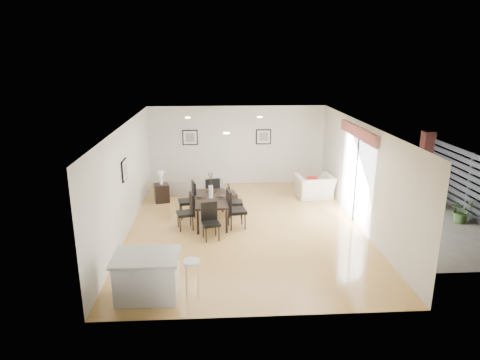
{
  "coord_description": "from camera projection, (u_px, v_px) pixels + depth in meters",
  "views": [
    {
      "loc": [
        -0.75,
        -10.38,
        4.34
      ],
      "look_at": [
        -0.12,
        0.4,
        1.17
      ],
      "focal_mm": 32.0,
      "sensor_mm": 36.0,
      "label": 1
    }
  ],
  "objects": [
    {
      "name": "framed_print_back_left",
      "position": [
        190.0,
        138.0,
        14.46
      ],
      "size": [
        0.52,
        0.04,
        0.52
      ],
      "color": "black",
      "rests_on": "wall_back"
    },
    {
      "name": "dining_chair_head",
      "position": [
        210.0,
        219.0,
        10.4
      ],
      "size": [
        0.49,
        0.49,
        0.9
      ],
      "rotation": [
        0.0,
        0.0,
        0.24
      ],
      "color": "black",
      "rests_on": "ground"
    },
    {
      "name": "wall_back",
      "position": [
        237.0,
        145.0,
        14.66
      ],
      "size": [
        6.0,
        0.04,
        2.7
      ],
      "primitive_type": "cube",
      "color": "silver",
      "rests_on": "ground"
    },
    {
      "name": "coffee_table",
      "position": [
        220.0,
        199.0,
        12.77
      ],
      "size": [
        1.03,
        0.75,
        0.37
      ],
      "primitive_type": "cube",
      "rotation": [
        0.0,
        0.0,
        0.22
      ],
      "color": "black",
      "rests_on": "ground"
    },
    {
      "name": "framed_print_back_right",
      "position": [
        264.0,
        137.0,
        14.6
      ],
      "size": [
        0.52,
        0.04,
        0.52
      ],
      "color": "black",
      "rests_on": "wall_back"
    },
    {
      "name": "wall_front",
      "position": [
        263.0,
        245.0,
        7.0
      ],
      "size": [
        6.0,
        0.04,
        2.7
      ],
      "primitive_type": "cube",
      "color": "silver",
      "rests_on": "ground"
    },
    {
      "name": "courtyard",
      "position": [
        460.0,
        180.0,
        12.13
      ],
      "size": [
        6.0,
        6.0,
        2.0
      ],
      "color": "gray",
      "rests_on": "ground"
    },
    {
      "name": "vase",
      "position": [
        211.0,
        187.0,
        11.26
      ],
      "size": [
        0.91,
        1.39,
        0.71
      ],
      "color": "white",
      "rests_on": "dining_table"
    },
    {
      "name": "dining_table",
      "position": [
        211.0,
        200.0,
        11.36
      ],
      "size": [
        0.9,
        1.7,
        0.69
      ],
      "rotation": [
        0.0,
        0.0,
        0.04
      ],
      "color": "black",
      "rests_on": "ground"
    },
    {
      "name": "sofa",
      "position": [
        194.0,
        185.0,
        13.87
      ],
      "size": [
        1.91,
        0.76,
        0.56
      ],
      "primitive_type": "imported",
      "rotation": [
        0.0,
        0.0,
        3.14
      ],
      "color": "gray",
      "rests_on": "ground"
    },
    {
      "name": "kitchen_island",
      "position": [
        147.0,
        276.0,
        7.88
      ],
      "size": [
        1.2,
        0.92,
        0.84
      ],
      "rotation": [
        0.0,
        0.0,
        0.0
      ],
      "color": "white",
      "rests_on": "ground"
    },
    {
      "name": "table_lamp",
      "position": [
        161.0,
        176.0,
        12.91
      ],
      "size": [
        0.21,
        0.21,
        0.4
      ],
      "color": "white",
      "rests_on": "side_table"
    },
    {
      "name": "bar_stool",
      "position": [
        192.0,
        265.0,
        7.87
      ],
      "size": [
        0.32,
        0.32,
        0.71
      ],
      "color": "white",
      "rests_on": "ground"
    },
    {
      "name": "dining_chair_wfar",
      "position": [
        190.0,
        198.0,
        11.76
      ],
      "size": [
        0.54,
        0.54,
        1.01
      ],
      "rotation": [
        0.0,
        0.0,
        -1.37
      ],
      "color": "black",
      "rests_on": "ground"
    },
    {
      "name": "wall_left",
      "position": [
        126.0,
        180.0,
        10.66
      ],
      "size": [
        0.04,
        8.0,
        2.7
      ],
      "primitive_type": "cube",
      "color": "silver",
      "rests_on": "ground"
    },
    {
      "name": "side_table",
      "position": [
        162.0,
        193.0,
        13.07
      ],
      "size": [
        0.51,
        0.51,
        0.56
      ],
      "primitive_type": "cube",
      "rotation": [
        0.0,
        0.0,
        0.24
      ],
      "color": "black",
      "rests_on": "ground"
    },
    {
      "name": "dining_chair_foot",
      "position": [
        212.0,
        192.0,
        12.37
      ],
      "size": [
        0.52,
        0.52,
        0.95
      ],
      "rotation": [
        0.0,
        0.0,
        3.38
      ],
      "color": "black",
      "rests_on": "ground"
    },
    {
      "name": "ceiling",
      "position": [
        246.0,
        125.0,
        10.45
      ],
      "size": [
        6.0,
        8.0,
        0.02
      ],
      "primitive_type": "cube",
      "color": "white",
      "rests_on": "wall_back"
    },
    {
      "name": "dining_chair_enear",
      "position": [
        233.0,
        207.0,
        10.99
      ],
      "size": [
        0.53,
        0.53,
        1.03
      ],
      "rotation": [
        0.0,
        0.0,
        1.73
      ],
      "color": "black",
      "rests_on": "ground"
    },
    {
      "name": "framed_print_left_wall",
      "position": [
        124.0,
        170.0,
        10.39
      ],
      "size": [
        0.04,
        0.52,
        0.52
      ],
      "rotation": [
        0.0,
        0.0,
        1.57
      ],
      "color": "black",
      "rests_on": "wall_left"
    },
    {
      "name": "cushion",
      "position": [
        312.0,
        181.0,
        13.28
      ],
      "size": [
        0.32,
        0.14,
        0.31
      ],
      "primitive_type": "cube",
      "rotation": [
        0.0,
        0.0,
        3.01
      ],
      "color": "maroon",
      "rests_on": "armchair"
    },
    {
      "name": "courtyard_plant_a",
      "position": [
        462.0,
        210.0,
        11.43
      ],
      "size": [
        0.76,
        0.7,
        0.69
      ],
      "primitive_type": "imported",
      "rotation": [
        0.0,
        0.0,
        0.32
      ],
      "color": "#365022",
      "rests_on": "ground"
    },
    {
      "name": "ground",
      "position": [
        245.0,
        227.0,
        11.21
      ],
      "size": [
        8.0,
        8.0,
        0.0
      ],
      "primitive_type": "plane",
      "color": "#DCB15A",
      "rests_on": "ground"
    },
    {
      "name": "dining_chair_wnear",
      "position": [
        188.0,
        209.0,
        10.97
      ],
      "size": [
        0.51,
        0.51,
        0.94
      ],
      "rotation": [
        0.0,
        0.0,
        -1.33
      ],
      "color": "black",
      "rests_on": "ground"
    },
    {
      "name": "armchair",
      "position": [
        314.0,
        186.0,
        13.44
      ],
      "size": [
        1.21,
        1.08,
        0.72
      ],
      "primitive_type": "imported",
      "rotation": [
        0.0,
        0.0,
        3.25
      ],
      "color": "beige",
      "rests_on": "ground"
    },
    {
      "name": "sliding_door",
      "position": [
        357.0,
        161.0,
        11.19
      ],
      "size": [
        0.12,
        2.7,
        2.57
      ],
      "color": "white",
      "rests_on": "wall_right"
    },
    {
      "name": "courtyard_plant_b",
      "position": [
        436.0,
        197.0,
        12.43
      ],
      "size": [
        0.45,
        0.45,
        0.71
      ],
      "primitive_type": "imported",
      "rotation": [
        0.0,
        0.0,
        0.15
      ],
      "color": "#365022",
      "rests_on": "ground"
    },
    {
      "name": "wall_right",
      "position": [
        362.0,
        176.0,
        11.0
      ],
      "size": [
        0.04,
        8.0,
        2.7
      ],
      "primitive_type": "cube",
      "color": "silver",
      "rests_on": "ground"
    },
    {
      "name": "dining_chair_efar",
      "position": [
        232.0,
        199.0,
        11.82
      ],
      "size": [
        0.41,
        0.41,
        0.9
      ],
      "rotation": [
        0.0,
        0.0,
        1.58
      ],
      "color": "black",
      "rests_on": "ground"
    }
  ]
}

